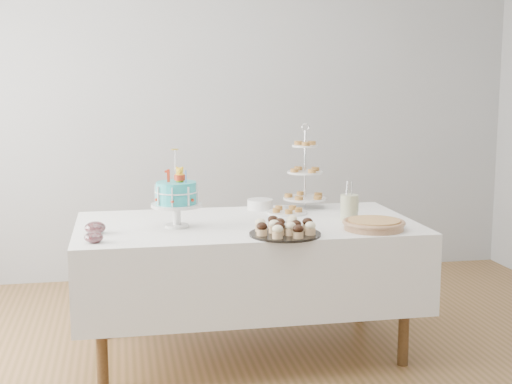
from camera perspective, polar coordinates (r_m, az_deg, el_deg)
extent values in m
plane|color=brown|center=(4.02, 0.03, -14.11)|extent=(5.00, 5.00, 0.00)
cube|color=#9A9D9F|center=(5.68, -3.82, 6.68)|extent=(5.00, 0.04, 2.70)
cube|color=#9A9D9F|center=(1.79, 12.27, 1.45)|extent=(5.00, 0.04, 2.70)
cube|color=white|center=(4.12, -0.76, -5.51)|extent=(1.92, 1.02, 0.45)
cylinder|color=brown|center=(3.77, -12.29, -10.45)|extent=(0.06, 0.06, 0.67)
cylinder|color=brown|center=(4.07, 11.79, -9.00)|extent=(0.06, 0.06, 0.67)
cylinder|color=brown|center=(4.48, -12.08, -7.32)|extent=(0.06, 0.06, 0.67)
cylinder|color=brown|center=(4.73, 8.33, -6.34)|extent=(0.06, 0.06, 0.67)
cylinder|color=#2AB5B8|center=(3.93, -6.39, -0.06)|extent=(0.22, 0.22, 0.12)
torus|color=white|center=(3.93, -6.39, 0.02)|extent=(0.23, 0.23, 0.01)
cube|color=red|center=(3.91, -7.02, 1.30)|extent=(0.02, 0.02, 0.07)
cylinder|color=blue|center=(3.88, -5.63, 1.25)|extent=(0.01, 0.01, 0.07)
cylinder|color=silver|center=(3.94, -6.48, 2.10)|extent=(0.00, 0.00, 0.17)
cylinder|color=yellow|center=(3.93, -6.51, 3.41)|extent=(0.04, 0.04, 0.01)
cylinder|color=black|center=(3.74, 2.34, -3.38)|extent=(0.38, 0.38, 0.01)
ellipsoid|color=black|center=(3.71, 1.24, -2.61)|extent=(0.06, 0.06, 0.04)
ellipsoid|color=#F4E8BD|center=(3.75, 3.44, -2.52)|extent=(0.06, 0.06, 0.04)
cylinder|color=tan|center=(3.93, 9.40, -2.70)|extent=(0.32, 0.32, 0.04)
cylinder|color=#A87541|center=(3.92, 9.41, -2.35)|extent=(0.28, 0.28, 0.02)
torus|color=tan|center=(3.92, 9.40, -2.41)|extent=(0.34, 0.34, 0.02)
cylinder|color=silver|center=(4.52, 3.95, 1.84)|extent=(0.01, 0.01, 0.49)
cylinder|color=silver|center=(4.54, 3.92, -0.51)|extent=(0.28, 0.28, 0.01)
cylinder|color=silver|center=(4.52, 3.94, 1.59)|extent=(0.23, 0.23, 0.01)
cylinder|color=silver|center=(4.50, 3.97, 3.70)|extent=(0.17, 0.17, 0.01)
torus|color=silver|center=(4.49, 3.98, 5.18)|extent=(0.05, 0.01, 0.05)
cylinder|color=silver|center=(4.47, 0.33, -0.99)|extent=(0.16, 0.16, 0.06)
cylinder|color=silver|center=(4.35, 2.50, -1.64)|extent=(0.25, 0.25, 0.01)
ellipsoid|color=silver|center=(3.66, -12.84, -3.56)|extent=(0.10, 0.10, 0.06)
cylinder|color=#5B070E|center=(3.66, -12.84, -3.63)|extent=(0.07, 0.07, 0.03)
ellipsoid|color=silver|center=(3.87, -12.74, -2.81)|extent=(0.11, 0.11, 0.07)
cylinder|color=#5B070E|center=(3.87, -12.74, -2.88)|extent=(0.08, 0.08, 0.03)
cylinder|color=beige|center=(4.15, 7.47, -1.24)|extent=(0.10, 0.10, 0.15)
cylinder|color=beige|center=(4.17, 8.14, -1.03)|extent=(0.01, 0.01, 0.08)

